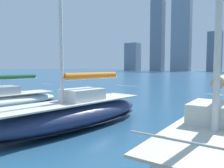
{
  "coord_description": "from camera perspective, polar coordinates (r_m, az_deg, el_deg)",
  "views": [
    {
      "loc": [
        -4.66,
        0.08,
        2.85
      ],
      "look_at": [
        -0.15,
        -6.97,
        2.2
      ],
      "focal_mm": 35.0,
      "sensor_mm": 36.0,
      "label": 1
    }
  ],
  "objects": [
    {
      "name": "sailboat_orange",
      "position": [
        10.47,
        -9.73,
        -7.24
      ],
      "size": [
        3.68,
        8.92,
        12.77
      ],
      "color": "navy",
      "rests_on": "ground"
    },
    {
      "name": "sailboat_tan",
      "position": [
        6.64,
        25.85,
        -14.43
      ],
      "size": [
        2.87,
        6.89,
        11.88
      ],
      "color": "white",
      "rests_on": "ground"
    }
  ]
}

